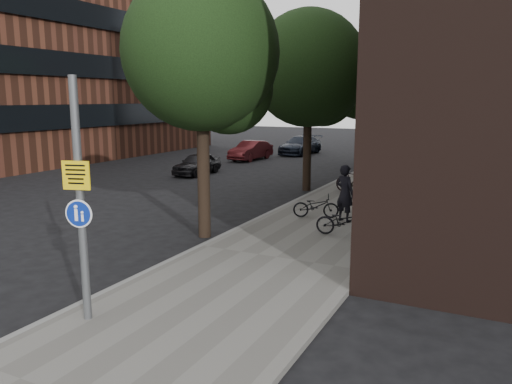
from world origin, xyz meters
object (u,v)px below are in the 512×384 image
Objects in this scene: signpost at (80,201)px; pedestrian at (345,193)px; parked_car_near at (197,164)px; parked_bike_facade_near at (343,222)px.

signpost is 2.32× the size of pedestrian.
signpost reaches higher than parked_car_near.
signpost reaches higher than pedestrian.
signpost is 1.27× the size of parked_car_near.
pedestrian reaches higher than parked_car_near.
pedestrian reaches higher than parked_bike_facade_near.
signpost is at bearing 101.14° from pedestrian.
parked_car_near is (-8.24, 16.29, -1.71)m from signpost.
parked_car_near is at bearing 45.56° from parked_bike_facade_near.
parked_bike_facade_near is at bearing 129.31° from pedestrian.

